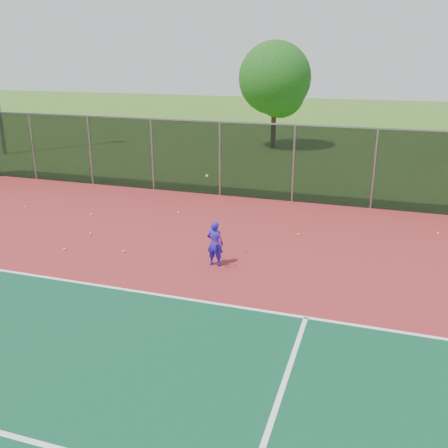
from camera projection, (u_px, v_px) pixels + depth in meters
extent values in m
plane|color=#38631C|center=(168.00, 382.00, 8.94)|extent=(120.00, 120.00, 0.00)
cube|color=maroon|center=(206.00, 326.00, 10.74)|extent=(30.00, 20.00, 0.02)
cube|color=white|center=(306.00, 317.00, 11.05)|extent=(22.00, 0.10, 0.00)
cube|color=black|center=(293.00, 164.00, 19.24)|extent=(30.00, 0.04, 3.00)
cube|color=gray|center=(295.00, 125.00, 18.76)|extent=(30.00, 0.06, 0.06)
imported|color=#2215CB|center=(215.00, 243.00, 13.60)|extent=(0.48, 0.33, 1.28)
cylinder|color=black|center=(217.00, 248.00, 13.34)|extent=(0.03, 0.15, 0.27)
torus|color=#A51414|center=(216.00, 239.00, 13.16)|extent=(0.30, 0.13, 0.29)
sphere|color=#D8E91B|center=(207.00, 176.00, 13.16)|extent=(0.07, 0.07, 0.07)
sphere|color=#D8E91B|center=(25.00, 207.00, 18.86)|extent=(0.07, 0.07, 0.07)
sphere|color=#D8E91B|center=(124.00, 251.00, 14.67)|extent=(0.07, 0.07, 0.07)
sphere|color=#D8E91B|center=(90.00, 234.00, 16.10)|extent=(0.07, 0.07, 0.07)
sphere|color=#D8E91B|center=(65.00, 249.00, 14.83)|extent=(0.07, 0.07, 0.07)
sphere|color=#D8E91B|center=(299.00, 234.00, 16.04)|extent=(0.07, 0.07, 0.07)
sphere|color=#D8E91B|center=(91.00, 215.00, 17.98)|extent=(0.07, 0.07, 0.07)
sphere|color=#D8E91B|center=(438.00, 233.00, 16.15)|extent=(0.07, 0.07, 0.07)
sphere|color=#D8E91B|center=(178.00, 213.00, 18.21)|extent=(0.07, 0.07, 0.07)
cylinder|color=#371F14|center=(273.00, 128.00, 30.48)|extent=(0.30, 0.30, 2.42)
sphere|color=#174C14|center=(275.00, 78.00, 29.51)|extent=(4.31, 4.31, 4.31)
sphere|color=#174C14|center=(280.00, 93.00, 29.39)|extent=(2.96, 2.96, 2.96)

